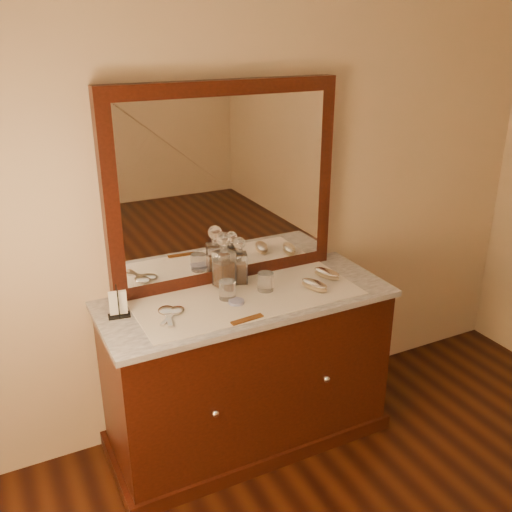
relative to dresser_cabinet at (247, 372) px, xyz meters
The scene contains 18 objects.
dresser_cabinet is the anchor object (origin of this frame).
dresser_plinth 0.37m from the dresser_cabinet, ahead, with size 1.46×0.59×0.08m, color black.
knob_left 0.42m from the dresser_cabinet, 136.47° to the right, with size 0.04×0.04×0.04m, color silver.
knob_right 0.42m from the dresser_cabinet, 43.53° to the right, with size 0.04×0.04×0.04m, color silver.
marble_top 0.42m from the dresser_cabinet, ahead, with size 1.44×0.59×0.03m, color silver.
mirror_frame 0.97m from the dresser_cabinet, 90.00° to the left, with size 1.20×0.08×1.00m, color black.
mirror_glass 0.96m from the dresser_cabinet, 90.00° to the left, with size 1.06×0.01×0.86m, color white.
lace_runner 0.44m from the dresser_cabinet, 90.00° to the right, with size 1.10×0.45×0.00m, color silver.
pin_dish 0.46m from the dresser_cabinet, 147.90° to the right, with size 0.08×0.08×0.01m, color white.
comb 0.51m from the dresser_cabinet, 115.61° to the right, with size 0.16×0.03×0.01m, color brown.
napkin_rack 0.79m from the dresser_cabinet, behind, with size 0.11×0.07×0.15m.
decanter_left 0.58m from the dresser_cabinet, 109.25° to the left, with size 0.11×0.11×0.29m.
decanter_right 0.56m from the dresser_cabinet, 77.01° to the left, with size 0.10×0.10×0.25m.
brush_near 0.58m from the dresser_cabinet, 14.18° to the right, with size 0.11×0.17×0.04m.
brush_far 0.66m from the dresser_cabinet, ahead, with size 0.12×0.17×0.04m.
hand_mirror_outer 0.61m from the dresser_cabinet, behind, with size 0.10×0.21×0.02m.
hand_mirror_inner 0.59m from the dresser_cabinet, behind, with size 0.17×0.17×0.02m.
tumblers 0.49m from the dresser_cabinet, 63.74° to the left, with size 0.29×0.08×0.09m.
Camera 1 is at (-1.09, -0.31, 2.09)m, focal length 40.03 mm.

